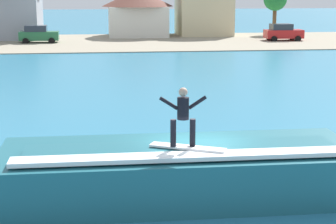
{
  "coord_description": "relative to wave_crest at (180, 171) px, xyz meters",
  "views": [
    {
      "loc": [
        -2.71,
        -15.98,
        5.98
      ],
      "look_at": [
        -0.52,
        2.42,
        1.86
      ],
      "focal_mm": 61.35,
      "sensor_mm": 36.0,
      "label": 1
    }
  ],
  "objects": [
    {
      "name": "surfer",
      "position": [
        0.0,
        -0.57,
        1.82
      ],
      "size": [
        1.3,
        0.32,
        1.63
      ],
      "color": "black",
      "rests_on": "surfboard"
    },
    {
      "name": "ground_plane",
      "position": [
        0.52,
        0.43,
        -0.75
      ],
      "size": [
        260.0,
        260.0,
        0.0
      ],
      "primitive_type": "plane",
      "color": "teal"
    },
    {
      "name": "surfboard",
      "position": [
        0.13,
        -0.61,
        0.87
      ],
      "size": [
        2.07,
        1.27,
        0.06
      ],
      "color": "white",
      "rests_on": "wave_crest"
    },
    {
      "name": "car_far_shore",
      "position": [
        17.56,
        44.96,
        0.19
      ],
      "size": [
        4.05,
        2.14,
        1.86
      ],
      "color": "red",
      "rests_on": "ground_plane"
    },
    {
      "name": "tree_tall_bare",
      "position": [
        18.95,
        52.71,
        3.46
      ],
      "size": [
        2.81,
        2.81,
        5.7
      ],
      "color": "brown",
      "rests_on": "ground_plane"
    },
    {
      "name": "wave_crest",
      "position": [
        0.0,
        0.0,
        0.0
      ],
      "size": [
        10.19,
        3.61,
        1.6
      ],
      "color": "#1F5E6B",
      "rests_on": "ground_plane"
    },
    {
      "name": "house_small_cottage",
      "position": [
        2.31,
        52.2,
        2.31
      ],
      "size": [
        8.32,
        8.32,
        5.48
      ],
      "color": "silver",
      "rests_on": "ground_plane"
    },
    {
      "name": "shoreline_bank",
      "position": [
        0.52,
        45.56,
        -0.71
      ],
      "size": [
        120.0,
        19.12,
        0.08
      ],
      "color": "gray",
      "rests_on": "ground_plane"
    },
    {
      "name": "car_near_shore",
      "position": [
        -8.49,
        45.63,
        0.19
      ],
      "size": [
        4.03,
        2.05,
        1.86
      ],
      "color": "#23663D",
      "rests_on": "ground_plane"
    }
  ]
}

